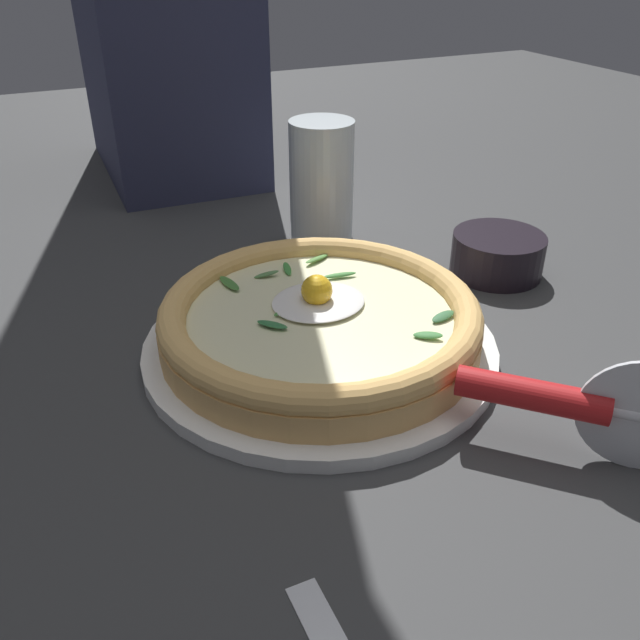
{
  "coord_description": "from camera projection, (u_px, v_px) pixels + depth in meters",
  "views": [
    {
      "loc": [
        -0.23,
        -0.45,
        0.32
      ],
      "look_at": [
        -0.03,
        -0.01,
        0.03
      ],
      "focal_mm": 37.48,
      "sensor_mm": 36.0,
      "label": 1
    }
  ],
  "objects": [
    {
      "name": "ground_plane",
      "position": [
        342.0,
        350.0,
        0.61
      ],
      "size": [
        2.4,
        2.4,
        0.03
      ],
      "primitive_type": "cube",
      "color": "#373838",
      "rests_on": "ground"
    },
    {
      "name": "pizza_plate",
      "position": [
        320.0,
        346.0,
        0.58
      ],
      "size": [
        0.3,
        0.3,
        0.01
      ],
      "primitive_type": "cylinder",
      "color": "white",
      "rests_on": "ground"
    },
    {
      "name": "pizza",
      "position": [
        320.0,
        319.0,
        0.56
      ],
      "size": [
        0.27,
        0.27,
        0.05
      ],
      "color": "#E1AD64",
      "rests_on": "pizza_plate"
    },
    {
      "name": "side_bowl",
      "position": [
        497.0,
        254.0,
        0.7
      ],
      "size": [
        0.1,
        0.1,
        0.04
      ],
      "primitive_type": "cylinder",
      "color": "black",
      "rests_on": "ground"
    },
    {
      "name": "pizza_cutter",
      "position": [
        566.0,
        401.0,
        0.45
      ],
      "size": [
        0.13,
        0.13,
        0.09
      ],
      "color": "silver",
      "rests_on": "ground"
    },
    {
      "name": "drinking_glass",
      "position": [
        322.0,
        190.0,
        0.76
      ],
      "size": [
        0.07,
        0.07,
        0.14
      ],
      "color": "silver",
      "rests_on": "ground"
    }
  ]
}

